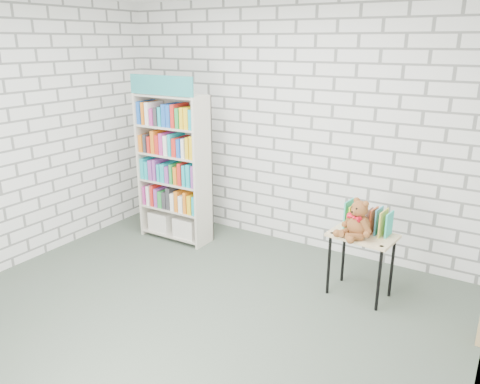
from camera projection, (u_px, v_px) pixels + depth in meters
The scene contains 6 objects.
ground at pixel (190, 318), 4.14m from camera, with size 4.50×4.50×0.00m, color #455144.
room_shell at pixel (182, 117), 3.59m from camera, with size 4.52×4.02×2.81m.
bookshelf at pixel (174, 167), 5.57m from camera, with size 0.88×0.34×1.98m.
display_table at pixel (362, 243), 4.36m from camera, with size 0.63×0.47×0.63m.
table_books at pixel (368, 219), 4.37m from camera, with size 0.43×0.22×0.24m.
teddy_bear at pixel (357, 222), 4.24m from camera, with size 0.34×0.32×0.36m.
Camera 1 is at (2.26, -2.83, 2.34)m, focal length 35.00 mm.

